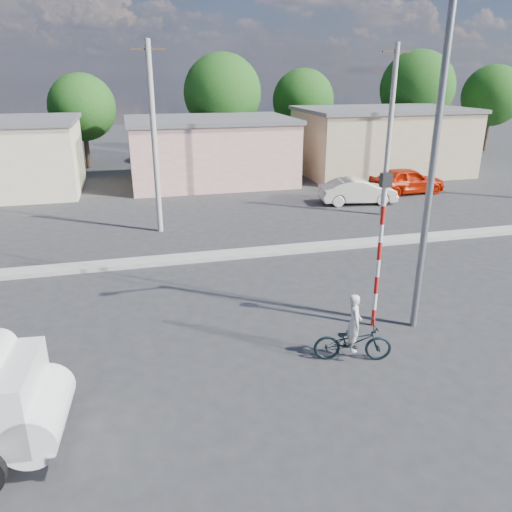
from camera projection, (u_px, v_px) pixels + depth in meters
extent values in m
plane|color=#2B2B2D|center=(281.00, 369.00, 12.09)|extent=(120.00, 120.00, 0.00)
cube|color=#99968E|center=(220.00, 255.00, 19.32)|extent=(40.00, 0.80, 0.16)
cylinder|color=black|center=(9.00, 403.00, 10.09)|extent=(1.01, 0.37, 0.99)
cylinder|color=red|center=(9.00, 403.00, 10.09)|extent=(0.51, 0.36, 0.49)
cylinder|color=white|center=(40.00, 413.00, 9.23)|extent=(1.14, 1.92, 0.99)
cube|color=silver|center=(63.00, 427.00, 9.41)|extent=(0.28, 1.94, 0.25)
imported|color=black|center=(353.00, 342.00, 12.35)|extent=(2.03, 1.15, 1.01)
imported|color=silver|center=(353.00, 333.00, 12.26)|extent=(0.48, 0.61, 1.48)
imported|color=beige|center=(358.00, 191.00, 26.94)|extent=(4.26, 1.93, 1.36)
imported|color=#B51802|center=(407.00, 180.00, 29.16)|extent=(4.60, 2.12, 1.53)
cylinder|color=red|center=(373.00, 317.00, 14.11)|extent=(0.11, 0.11, 0.50)
cylinder|color=white|center=(375.00, 301.00, 13.93)|extent=(0.11, 0.11, 0.50)
cylinder|color=red|center=(376.00, 285.00, 13.76)|extent=(0.11, 0.11, 0.50)
cylinder|color=white|center=(378.00, 268.00, 13.58)|extent=(0.11, 0.11, 0.50)
cylinder|color=red|center=(379.00, 251.00, 13.41)|extent=(0.11, 0.11, 0.50)
cylinder|color=white|center=(381.00, 233.00, 13.23)|extent=(0.11, 0.11, 0.50)
cylinder|color=red|center=(383.00, 215.00, 13.06)|extent=(0.11, 0.11, 0.50)
cylinder|color=white|center=(385.00, 196.00, 12.88)|extent=(0.11, 0.11, 0.50)
cube|color=black|center=(386.00, 180.00, 12.73)|extent=(0.28, 0.18, 0.36)
cylinder|color=slate|center=(432.00, 168.00, 12.60)|extent=(0.18, 0.18, 9.00)
cube|color=tan|center=(210.00, 152.00, 31.86)|extent=(10.00, 7.00, 3.80)
cube|color=#59595B|center=(209.00, 120.00, 31.15)|extent=(10.30, 7.30, 0.24)
cube|color=tan|center=(381.00, 143.00, 34.58)|extent=(11.00, 7.00, 4.20)
cube|color=#59595B|center=(384.00, 109.00, 33.80)|extent=(11.30, 7.30, 0.24)
cylinder|color=#38281E|center=(86.00, 144.00, 36.41)|extent=(0.36, 0.36, 3.47)
sphere|color=#25611D|center=(82.00, 107.00, 35.50)|extent=(4.71, 4.71, 4.71)
cylinder|color=#38281E|center=(223.00, 137.00, 37.70)|extent=(0.36, 0.36, 4.20)
sphere|color=#25611D|center=(222.00, 93.00, 36.60)|extent=(5.70, 5.70, 5.70)
cylinder|color=#38281E|center=(302.00, 135.00, 41.24)|extent=(0.36, 0.36, 3.64)
sphere|color=#25611D|center=(303.00, 100.00, 40.29)|extent=(4.94, 4.94, 4.94)
cylinder|color=#38281E|center=(413.00, 130.00, 41.39)|extent=(0.36, 0.36, 4.37)
sphere|color=#25611D|center=(417.00, 88.00, 40.24)|extent=(5.93, 5.93, 5.93)
cylinder|color=#38281E|center=(487.00, 129.00, 44.25)|extent=(0.36, 0.36, 3.81)
sphere|color=#25611D|center=(492.00, 95.00, 43.26)|extent=(5.17, 5.17, 5.17)
cylinder|color=#99968E|center=(154.00, 141.00, 21.12)|extent=(0.24, 0.24, 8.00)
cube|color=#38281E|center=(148.00, 49.00, 19.86)|extent=(1.40, 0.08, 0.08)
cylinder|color=#99968E|center=(389.00, 133.00, 23.67)|extent=(0.24, 0.24, 8.00)
cube|color=#38281E|center=(397.00, 52.00, 22.42)|extent=(1.40, 0.08, 0.08)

